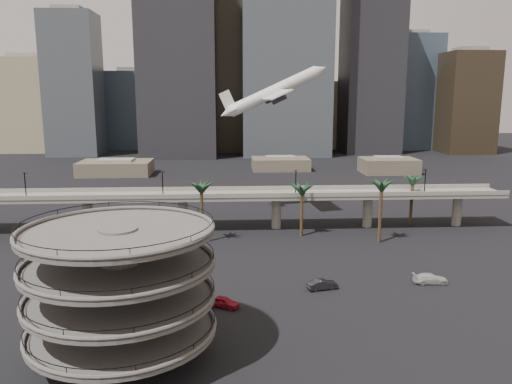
{
  "coord_description": "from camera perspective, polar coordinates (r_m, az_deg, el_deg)",
  "views": [
    {
      "loc": [
        -0.38,
        -59.76,
        31.14
      ],
      "look_at": [
        4.63,
        28.0,
        14.08
      ],
      "focal_mm": 35.0,
      "sensor_mm": 36.0,
      "label": 1
    }
  ],
  "objects": [
    {
      "name": "parking_ramp",
      "position": [
        61.02,
        -15.22,
        -9.86
      ],
      "size": [
        22.2,
        22.2,
        17.35
      ],
      "color": "#4C4947",
      "rests_on": "ground"
    },
    {
      "name": "palm_trees",
      "position": [
        111.22,
        8.12,
        0.6
      ],
      "size": [
        54.4,
        18.4,
        14.0
      ],
      "color": "#4C3B20",
      "rests_on": "ground"
    },
    {
      "name": "ground",
      "position": [
        67.39,
        -2.69,
        -16.55
      ],
      "size": [
        700.0,
        700.0,
        0.0
      ],
      "primitive_type": "plane",
      "color": "black",
      "rests_on": "ground"
    },
    {
      "name": "overpass",
      "position": [
        117.2,
        -3.02,
        -0.75
      ],
      "size": [
        130.0,
        9.3,
        14.7
      ],
      "color": "slate",
      "rests_on": "ground"
    },
    {
      "name": "airborne_jet",
      "position": [
        133.17,
        1.99,
        11.33
      ],
      "size": [
        29.52,
        27.24,
        15.43
      ],
      "rotation": [
        0.0,
        -0.42,
        0.11
      ],
      "color": "silver",
      "rests_on": "ground"
    },
    {
      "name": "car_a",
      "position": [
        76.38,
        -3.67,
        -12.44
      ],
      "size": [
        5.09,
        3.86,
        1.61
      ],
      "primitive_type": "imported",
      "rotation": [
        0.0,
        0.0,
        1.1
      ],
      "color": "#A31727",
      "rests_on": "ground"
    },
    {
      "name": "car_b",
      "position": [
        83.39,
        7.59,
        -10.43
      ],
      "size": [
        5.32,
        2.88,
        1.67
      ],
      "primitive_type": "imported",
      "rotation": [
        0.0,
        0.0,
        1.8
      ],
      "color": "black",
      "rests_on": "ground"
    },
    {
      "name": "skyline",
      "position": [
        277.48,
        -0.07,
        13.17
      ],
      "size": [
        269.0,
        86.0,
        114.17
      ],
      "color": "gray",
      "rests_on": "ground"
    },
    {
      "name": "car_c",
      "position": [
        90.1,
        19.3,
        -9.32
      ],
      "size": [
        5.78,
        2.54,
        1.65
      ],
      "primitive_type": "imported",
      "rotation": [
        0.0,
        0.0,
        1.53
      ],
      "color": "beige",
      "rests_on": "ground"
    },
    {
      "name": "low_buildings",
      "position": [
        204.16,
        -1.2,
        3.02
      ],
      "size": [
        135.0,
        27.5,
        6.8
      ],
      "color": "brown",
      "rests_on": "ground"
    }
  ]
}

